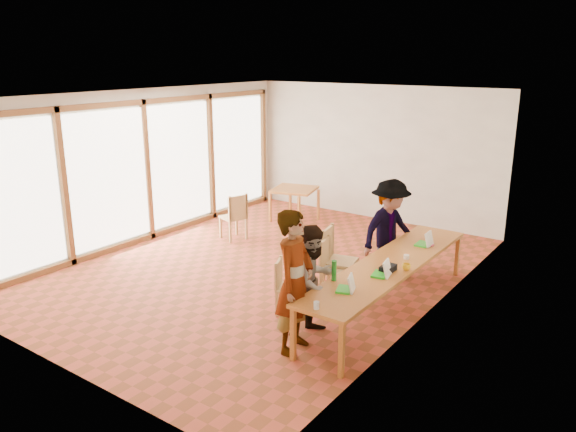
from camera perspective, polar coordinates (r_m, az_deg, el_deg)
name	(u,v)px	position (r m, az deg, el deg)	size (l,w,h in m)	color
ground	(266,268)	(9.94, -2.29, -5.33)	(8.00, 8.00, 0.00)	#AE412A
wall_back	(373,153)	(12.83, 8.67, 6.37)	(6.00, 0.10, 3.00)	silver
wall_front	(48,250)	(6.91, -23.18, -3.20)	(6.00, 0.10, 3.00)	silver
wall_right	(435,213)	(8.06, 14.72, 0.26)	(0.10, 8.00, 3.00)	silver
window_wall	(147,166)	(11.51, -14.17, 4.96)	(0.10, 8.00, 3.00)	white
ceiling	(263,94)	(9.27, -2.51, 12.32)	(6.00, 8.00, 0.04)	white
communal_table	(390,266)	(8.22, 10.30, -5.02)	(0.80, 4.00, 0.75)	#B77328
side_table	(294,192)	(12.56, 0.66, 2.48)	(0.90, 0.90, 0.75)	#B77328
chair_near	(284,281)	(8.13, -0.40, -6.58)	(0.50, 0.50, 0.43)	tan
chair_mid	(334,252)	(8.89, 4.67, -3.68)	(0.56, 0.56, 0.55)	tan
chair_far	(330,261)	(8.69, 4.31, -4.61)	(0.51, 0.51, 0.49)	tan
chair_empty	(391,240)	(9.85, 10.42, -2.44)	(0.51, 0.51, 0.47)	tan
chair_spare	(236,212)	(11.30, -5.34, 0.40)	(0.56, 0.56, 0.51)	tan
person_near	(295,282)	(6.99, 0.69, -6.70)	(0.67, 0.44, 1.84)	gray
person_mid	(314,281)	(7.44, 2.62, -6.59)	(0.74, 0.58, 1.52)	gray
person_far	(389,230)	(9.33, 10.27, -1.46)	(1.10, 0.63, 1.71)	gray
laptop_near	(348,286)	(7.18, 6.09, -7.13)	(0.29, 0.30, 0.21)	green
laptop_mid	(384,272)	(7.70, 9.68, -5.59)	(0.28, 0.30, 0.22)	green
laptop_far	(426,242)	(9.03, 13.83, -2.55)	(0.24, 0.28, 0.23)	green
yellow_mug	(406,267)	(7.97, 11.93, -5.09)	(0.12, 0.12, 0.09)	#F2B213
green_bottle	(334,271)	(7.44, 4.70, -5.55)	(0.07, 0.07, 0.28)	#1D7523
clear_glass	(316,305)	(6.67, 2.91, -9.05)	(0.07, 0.07, 0.09)	silver
condiment_cup	(406,257)	(8.40, 11.94, -4.07)	(0.08, 0.08, 0.06)	white
pink_phone	(432,245)	(9.06, 14.39, -2.90)	(0.05, 0.10, 0.01)	#F24A7B
black_pouch	(388,269)	(7.87, 10.12, -5.27)	(0.16, 0.26, 0.09)	black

